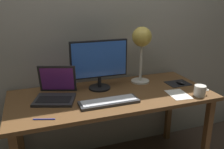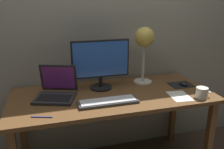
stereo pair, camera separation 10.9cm
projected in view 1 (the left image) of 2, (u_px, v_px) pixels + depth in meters
The scene contains 11 objects.
back_wall at pixel (97, 18), 2.10m from camera, with size 4.80×0.06×2.60m, color #9E998E.
desk at pixel (112, 103), 1.94m from camera, with size 1.60×0.70×0.74m.
monitor at pixel (99, 62), 1.96m from camera, with size 0.48×0.18×0.41m.
keyboard_main at pixel (109, 102), 1.74m from camera, with size 0.44×0.14×0.03m.
laptop at pixel (56, 90), 1.82m from camera, with size 0.36×0.35×0.24m.
desk_lamp at pixel (142, 41), 2.07m from camera, with size 0.17×0.17×0.50m.
mousepad at pixel (178, 83), 2.14m from camera, with size 0.20×0.16×0.00m, color black.
mouse at pixel (180, 82), 2.12m from camera, with size 0.06×0.10×0.03m, color black.
coffee_mug at pixel (200, 91), 1.87m from camera, with size 0.12×0.09×0.08m.
paper_sheet_near_mouse at pixel (178, 94), 1.90m from camera, with size 0.15×0.21×0.00m, color white.
pen at pixel (44, 119), 1.51m from camera, with size 0.01×0.01×0.14m, color #2633A5.
Camera 1 is at (-0.59, -1.67, 1.48)m, focal length 38.43 mm.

